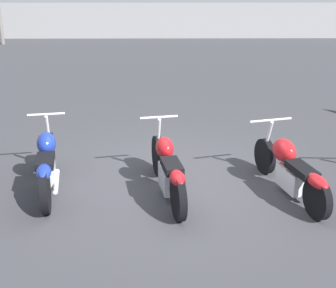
% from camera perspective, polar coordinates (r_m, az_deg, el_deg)
% --- Properties ---
extents(ground_plane, '(60.00, 60.00, 0.00)m').
position_cam_1_polar(ground_plane, '(7.26, -0.01, -4.44)').
color(ground_plane, '#38383D').
extents(fence_back, '(40.00, 0.04, 1.57)m').
position_cam_1_polar(fence_back, '(21.83, -0.40, 14.80)').
color(fence_back, gray).
rests_on(fence_back, ground_plane).
extents(motorcycle_slot_1, '(0.63, 2.01, 1.00)m').
position_cam_1_polar(motorcycle_slot_1, '(6.98, -14.50, -2.40)').
color(motorcycle_slot_1, black).
rests_on(motorcycle_slot_1, ground_plane).
extents(motorcycle_slot_2, '(0.67, 2.05, 0.99)m').
position_cam_1_polar(motorcycle_slot_2, '(6.62, 0.00, -3.13)').
color(motorcycle_slot_2, black).
rests_on(motorcycle_slot_2, ground_plane).
extents(motorcycle_slot_3, '(0.83, 2.02, 0.93)m').
position_cam_1_polar(motorcycle_slot_3, '(6.89, 14.72, -2.95)').
color(motorcycle_slot_3, black).
rests_on(motorcycle_slot_3, ground_plane).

